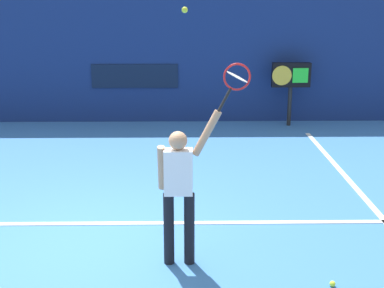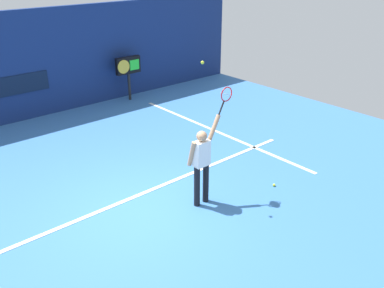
# 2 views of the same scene
# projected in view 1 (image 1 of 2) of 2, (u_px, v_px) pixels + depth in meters

# --- Properties ---
(ground_plane) EXTENTS (18.00, 18.00, 0.00)m
(ground_plane) POSITION_uv_depth(u_px,v_px,m) (92.00, 240.00, 7.05)
(ground_plane) COLOR #3870B2
(back_wall) EXTENTS (18.00, 0.20, 3.41)m
(back_wall) POSITION_uv_depth(u_px,v_px,m) (135.00, 55.00, 13.19)
(back_wall) COLOR navy
(back_wall) RESTS_ON ground_plane
(sponsor_banner_center) EXTENTS (2.20, 0.03, 0.60)m
(sponsor_banner_center) POSITION_uv_depth(u_px,v_px,m) (135.00, 76.00, 13.21)
(sponsor_banner_center) COLOR #0C1933
(court_baseline) EXTENTS (10.00, 0.10, 0.01)m
(court_baseline) POSITION_uv_depth(u_px,v_px,m) (98.00, 223.00, 7.55)
(court_baseline) COLOR white
(court_baseline) RESTS_ON ground_plane
(court_sideline) EXTENTS (0.10, 7.00, 0.01)m
(court_sideline) POSITION_uv_depth(u_px,v_px,m) (354.00, 186.00, 9.03)
(court_sideline) COLOR white
(court_sideline) RESTS_ON ground_plane
(tennis_player) EXTENTS (0.75, 0.31, 1.95)m
(tennis_player) POSITION_uv_depth(u_px,v_px,m) (179.00, 186.00, 6.19)
(tennis_player) COLOR black
(tennis_player) RESTS_ON ground_plane
(tennis_racket) EXTENTS (0.43, 0.27, 0.61)m
(tennis_racket) POSITION_uv_depth(u_px,v_px,m) (236.00, 80.00, 5.84)
(tennis_racket) COLOR black
(tennis_ball) EXTENTS (0.07, 0.07, 0.07)m
(tennis_ball) POSITION_uv_depth(u_px,v_px,m) (185.00, 10.00, 5.71)
(tennis_ball) COLOR #CCE033
(scoreboard_clock) EXTENTS (0.96, 0.20, 1.58)m
(scoreboard_clock) POSITION_uv_depth(u_px,v_px,m) (291.00, 77.00, 12.84)
(scoreboard_clock) COLOR black
(scoreboard_clock) RESTS_ON ground_plane
(spare_ball) EXTENTS (0.07, 0.07, 0.07)m
(spare_ball) POSITION_uv_depth(u_px,v_px,m) (333.00, 284.00, 5.93)
(spare_ball) COLOR #CCE033
(spare_ball) RESTS_ON ground_plane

